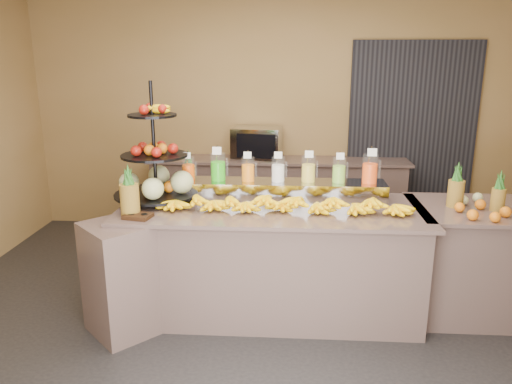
# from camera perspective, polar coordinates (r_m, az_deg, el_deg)

# --- Properties ---
(ground) EXTENTS (6.00, 6.00, 0.00)m
(ground) POSITION_cam_1_polar(r_m,az_deg,el_deg) (4.20, 1.60, -15.21)
(ground) COLOR black
(ground) RESTS_ON ground
(room_envelope) EXTENTS (6.04, 5.02, 2.82)m
(room_envelope) POSITION_cam_1_polar(r_m,az_deg,el_deg) (4.40, 4.68, 11.97)
(room_envelope) COLOR olive
(room_envelope) RESTS_ON ground
(buffet_counter) EXTENTS (2.75, 1.25, 0.93)m
(buffet_counter) POSITION_cam_1_polar(r_m,az_deg,el_deg) (4.22, 0.20, -7.91)
(buffet_counter) COLOR gray
(buffet_counter) RESTS_ON ground
(right_counter) EXTENTS (1.08, 0.88, 0.93)m
(right_counter) POSITION_cam_1_polar(r_m,az_deg,el_deg) (4.62, 23.60, -7.13)
(right_counter) COLOR gray
(right_counter) RESTS_ON ground
(back_ledge) EXTENTS (3.10, 0.55, 0.93)m
(back_ledge) POSITION_cam_1_polar(r_m,az_deg,el_deg) (6.09, 2.45, -0.46)
(back_ledge) COLOR gray
(back_ledge) RESTS_ON ground
(pitcher_tray) EXTENTS (1.85, 0.30, 0.15)m
(pitcher_tray) POSITION_cam_1_polar(r_m,az_deg,el_deg) (4.34, 2.52, 0.28)
(pitcher_tray) COLOR gray
(pitcher_tray) RESTS_ON buffet_counter
(juice_pitcher_orange_a) EXTENTS (0.11, 0.11, 0.26)m
(juice_pitcher_orange_a) POSITION_cam_1_polar(r_m,az_deg,el_deg) (4.38, -7.71, 2.52)
(juice_pitcher_orange_a) COLOR silver
(juice_pitcher_orange_a) RESTS_ON pitcher_tray
(juice_pitcher_green) EXTENTS (0.13, 0.14, 0.32)m
(juice_pitcher_green) POSITION_cam_1_polar(r_m,az_deg,el_deg) (4.34, -4.35, 2.72)
(juice_pitcher_green) COLOR silver
(juice_pitcher_green) RESTS_ON pitcher_tray
(juice_pitcher_orange_b) EXTENTS (0.11, 0.12, 0.27)m
(juice_pitcher_orange_b) POSITION_cam_1_polar(r_m,az_deg,el_deg) (4.31, -0.92, 2.49)
(juice_pitcher_orange_b) COLOR silver
(juice_pitcher_orange_b) RESTS_ON pitcher_tray
(juice_pitcher_milk) EXTENTS (0.12, 0.12, 0.28)m
(juice_pitcher_milk) POSITION_cam_1_polar(r_m,az_deg,el_deg) (4.30, 2.54, 2.46)
(juice_pitcher_milk) COLOR silver
(juice_pitcher_milk) RESTS_ON pitcher_tray
(juice_pitcher_lemon) EXTENTS (0.12, 0.13, 0.29)m
(juice_pitcher_lemon) POSITION_cam_1_polar(r_m,az_deg,el_deg) (4.30, 6.01, 2.45)
(juice_pitcher_lemon) COLOR silver
(juice_pitcher_lemon) RESTS_ON pitcher_tray
(juice_pitcher_lime) EXTENTS (0.11, 0.12, 0.28)m
(juice_pitcher_lime) POSITION_cam_1_polar(r_m,az_deg,el_deg) (4.32, 9.46, 2.32)
(juice_pitcher_lime) COLOR silver
(juice_pitcher_lime) RESTS_ON pitcher_tray
(juice_pitcher_orange_c) EXTENTS (0.13, 0.14, 0.32)m
(juice_pitcher_orange_c) POSITION_cam_1_polar(r_m,az_deg,el_deg) (4.35, 12.88, 2.42)
(juice_pitcher_orange_c) COLOR silver
(juice_pitcher_orange_c) RESTS_ON pitcher_tray
(banana_heap) EXTENTS (2.00, 0.18, 0.17)m
(banana_heap) POSITION_cam_1_polar(r_m,az_deg,el_deg) (4.00, 3.08, -1.05)
(banana_heap) COLOR yellow
(banana_heap) RESTS_ON buffet_counter
(fruit_stand) EXTENTS (0.82, 0.82, 1.01)m
(fruit_stand) POSITION_cam_1_polar(r_m,az_deg,el_deg) (4.30, -10.76, 2.31)
(fruit_stand) COLOR black
(fruit_stand) RESTS_ON buffet_counter
(condiment_caddy) EXTENTS (0.23, 0.19, 0.03)m
(condiment_caddy) POSITION_cam_1_polar(r_m,az_deg,el_deg) (3.93, -13.35, -2.70)
(condiment_caddy) COLOR black
(condiment_caddy) RESTS_ON buffet_counter
(pineapple_left_a) EXTENTS (0.15, 0.15, 0.41)m
(pineapple_left_a) POSITION_cam_1_polar(r_m,az_deg,el_deg) (3.97, -14.25, -0.49)
(pineapple_left_a) COLOR brown
(pineapple_left_a) RESTS_ON buffet_counter
(pineapple_left_b) EXTENTS (0.12, 0.12, 0.39)m
(pineapple_left_b) POSITION_cam_1_polar(r_m,az_deg,el_deg) (4.61, -7.67, 1.94)
(pineapple_left_b) COLOR brown
(pineapple_left_b) RESTS_ON buffet_counter
(right_fruit_pile) EXTENTS (0.42, 0.40, 0.22)m
(right_fruit_pile) POSITION_cam_1_polar(r_m,az_deg,el_deg) (4.32, 24.01, -1.20)
(right_fruit_pile) COLOR brown
(right_fruit_pile) RESTS_ON right_counter
(oven_warmer) EXTENTS (0.61, 0.46, 0.38)m
(oven_warmer) POSITION_cam_1_polar(r_m,az_deg,el_deg) (5.96, 0.12, 5.61)
(oven_warmer) COLOR gray
(oven_warmer) RESTS_ON back_ledge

